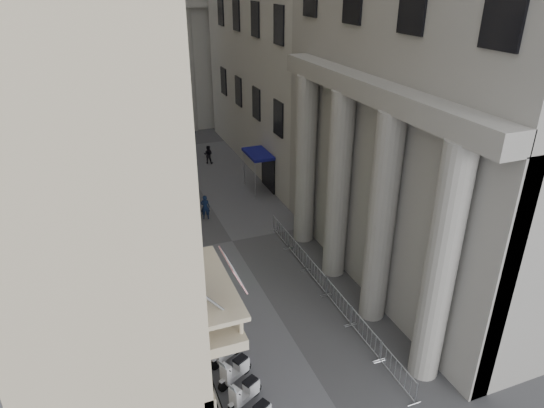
{
  "coord_description": "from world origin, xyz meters",
  "views": [
    {
      "loc": [
        -7.05,
        -5.92,
        14.95
      ],
      "look_at": [
        0.82,
        14.49,
        4.5
      ],
      "focal_mm": 32.0,
      "sensor_mm": 36.0,
      "label": 1
    }
  ],
  "objects_px": {
    "info_kiosk": "(180,274)",
    "pedestrian_b": "(208,154)",
    "pedestrian_a": "(205,207)",
    "street_lamp": "(151,155)",
    "security_tent": "(146,156)"
  },
  "relations": [
    {
      "from": "street_lamp",
      "to": "info_kiosk",
      "type": "distance_m",
      "value": 8.58
    },
    {
      "from": "security_tent",
      "to": "street_lamp",
      "type": "distance_m",
      "value": 6.62
    },
    {
      "from": "street_lamp",
      "to": "security_tent",
      "type": "bearing_deg",
      "value": 85.26
    },
    {
      "from": "security_tent",
      "to": "info_kiosk",
      "type": "relative_size",
      "value": 1.94
    },
    {
      "from": "pedestrian_b",
      "to": "info_kiosk",
      "type": "bearing_deg",
      "value": 99.0
    },
    {
      "from": "info_kiosk",
      "to": "pedestrian_b",
      "type": "bearing_deg",
      "value": 76.44
    },
    {
      "from": "info_kiosk",
      "to": "pedestrian_a",
      "type": "xyz_separation_m",
      "value": [
        3.18,
        7.53,
        -0.17
      ]
    },
    {
      "from": "street_lamp",
      "to": "pedestrian_b",
      "type": "bearing_deg",
      "value": 57.39
    },
    {
      "from": "info_kiosk",
      "to": "pedestrian_b",
      "type": "distance_m",
      "value": 18.72
    },
    {
      "from": "street_lamp",
      "to": "pedestrian_b",
      "type": "xyz_separation_m",
      "value": [
        5.92,
        10.06,
        -4.05
      ]
    },
    {
      "from": "pedestrian_a",
      "to": "pedestrian_b",
      "type": "distance_m",
      "value": 10.59
    },
    {
      "from": "info_kiosk",
      "to": "pedestrian_a",
      "type": "height_order",
      "value": "info_kiosk"
    },
    {
      "from": "pedestrian_b",
      "to": "pedestrian_a",
      "type": "bearing_deg",
      "value": 102.28
    },
    {
      "from": "security_tent",
      "to": "info_kiosk",
      "type": "height_order",
      "value": "security_tent"
    },
    {
      "from": "info_kiosk",
      "to": "pedestrian_b",
      "type": "xyz_separation_m",
      "value": [
        5.98,
        17.74,
        -0.23
      ]
    }
  ]
}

